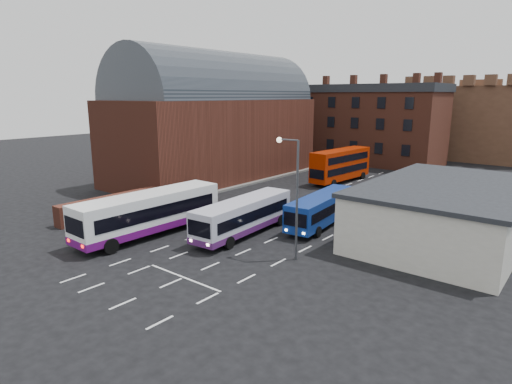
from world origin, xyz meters
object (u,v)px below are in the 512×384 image
Objects in this scene: street_lamp at (293,188)px; pedestrian_beige at (79,233)px; bus_red_double at (341,165)px; pedestrian_red at (91,227)px; bus_white_inbound at (244,214)px; bus_white_outbound at (150,210)px; bus_blue at (322,208)px.

street_lamp is 15.91m from pedestrian_beige.
pedestrian_beige is at bearing 87.76° from bus_red_double.
pedestrian_beige is at bearing 97.58° from pedestrian_red.
bus_white_outbound is at bearing 35.83° from bus_white_inbound.
pedestrian_red is at bearing 38.48° from bus_white_inbound.
pedestrian_red is at bearing -157.74° from street_lamp.
bus_white_inbound is 1.06× the size of bus_blue.
bus_white_outbound is 7.22m from bus_white_inbound.
bus_white_outbound reaches higher than pedestrian_red.
bus_blue is at bearing 50.23° from bus_white_outbound.
pedestrian_beige is (-13.55, -7.37, -3.93)m from street_lamp.
street_lamp reaches higher than pedestrian_red.
street_lamp is at bearing 115.71° from bus_red_double.
bus_blue reaches higher than pedestrian_beige.
bus_white_inbound reaches higher than pedestrian_beige.
street_lamp reaches higher than bus_white_outbound.
street_lamp is 4.53× the size of pedestrian_beige.
pedestrian_red is (-3.03, -3.21, -1.16)m from bus_white_outbound.
bus_red_double is 31.33m from pedestrian_red.
bus_white_outbound is 1.51× the size of street_lamp.
bus_white_outbound is 5.26m from pedestrian_beige.
bus_red_double is at bearing -84.04° from bus_white_inbound.
pedestrian_beige is (0.87, -1.47, 0.11)m from pedestrian_red.
bus_blue is 18.86m from pedestrian_beige.
street_lamp reaches higher than bus_red_double.
pedestrian_beige is (-7.71, -9.29, -0.74)m from bus_white_inbound.
bus_blue is 5.45× the size of pedestrian_beige.
pedestrian_red is (-4.56, -30.96, -1.37)m from bus_red_double.
street_lamp reaches higher than bus_blue.
bus_red_double reaches higher than bus_white_inbound.
bus_red_double reaches higher than bus_blue.
bus_red_double reaches higher than pedestrian_red.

